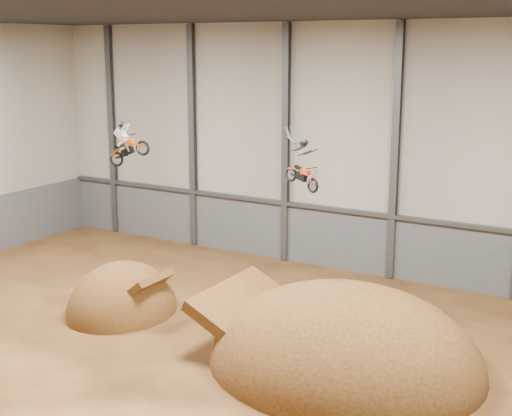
{
  "coord_description": "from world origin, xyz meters",
  "views": [
    {
      "loc": [
        16.2,
        -21.59,
        12.68
      ],
      "look_at": [
        1.04,
        4.0,
        5.87
      ],
      "focal_mm": 50.0,
      "sensor_mm": 36.0,
      "label": 1
    }
  ],
  "objects_px": {
    "landing_ramp": "(344,366)",
    "fmx_rider_a": "(132,139)",
    "takeoff_ramp": "(122,312)",
    "fmx_rider_b": "(301,160)"
  },
  "relations": [
    {
      "from": "takeoff_ramp",
      "to": "fmx_rider_b",
      "type": "bearing_deg",
      "value": 12.48
    },
    {
      "from": "landing_ramp",
      "to": "fmx_rider_b",
      "type": "relative_size",
      "value": 4.23
    },
    {
      "from": "takeoff_ramp",
      "to": "fmx_rider_a",
      "type": "height_order",
      "value": "fmx_rider_a"
    },
    {
      "from": "takeoff_ramp",
      "to": "landing_ramp",
      "type": "height_order",
      "value": "landing_ramp"
    },
    {
      "from": "landing_ramp",
      "to": "fmx_rider_a",
      "type": "height_order",
      "value": "fmx_rider_a"
    },
    {
      "from": "landing_ramp",
      "to": "takeoff_ramp",
      "type": "bearing_deg",
      "value": -179.78
    },
    {
      "from": "fmx_rider_a",
      "to": "fmx_rider_b",
      "type": "xyz_separation_m",
      "value": [
        7.88,
        1.62,
        -0.56
      ]
    },
    {
      "from": "takeoff_ramp",
      "to": "fmx_rider_a",
      "type": "distance_m",
      "value": 8.53
    },
    {
      "from": "landing_ramp",
      "to": "fmx_rider_a",
      "type": "distance_m",
      "value": 13.82
    },
    {
      "from": "fmx_rider_a",
      "to": "landing_ramp",
      "type": "bearing_deg",
      "value": -11.19
    }
  ]
}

